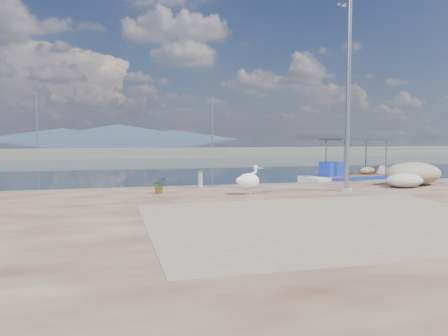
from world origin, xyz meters
TOP-DOWN VIEW (x-y plane):
  - ground at (0.00, 0.00)m, footprint 1400.00×1400.00m
  - quay at (0.00, -6.00)m, footprint 44.00×22.00m
  - quay_patch at (1.00, -3.00)m, footprint 9.00×7.00m
  - breakwater at (-0.00, 40.00)m, footprint 120.00×2.20m
  - mountains at (4.39, 650.00)m, footprint 370.00×280.00m
  - boat_right at (7.75, 7.27)m, footprint 6.08×2.76m
  - pelican at (0.41, 1.97)m, footprint 1.06×0.57m
  - lamp_post at (4.15, 1.94)m, footprint 0.44×0.96m
  - bollard_near at (-0.85, 4.17)m, footprint 0.23×0.23m
  - potted_plant at (-2.56, 3.03)m, footprint 0.50×0.44m
  - net_pile_d at (6.98, 2.40)m, footprint 1.49×1.12m
  - net_pile_c at (7.96, 3.15)m, footprint 2.40×1.72m

SIDE VIEW (x-z plane):
  - ground at x=0.00m, z-range 0.00..0.00m
  - boat_right at x=7.75m, z-range -1.19..1.63m
  - quay at x=0.00m, z-range 0.00..0.50m
  - quay_patch at x=1.00m, z-range 0.50..0.51m
  - breakwater at x=0.00m, z-range -3.15..4.35m
  - potted_plant at x=-2.56m, z-range 0.50..1.05m
  - net_pile_d at x=6.98m, z-range 0.50..1.06m
  - bollard_near at x=-0.85m, z-range 0.53..1.23m
  - net_pile_c at x=7.96m, z-range 0.50..1.44m
  - pelican at x=0.41m, z-range 0.47..1.49m
  - lamp_post at x=4.15m, z-range 0.30..7.30m
  - mountains at x=4.39m, z-range -1.49..20.51m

